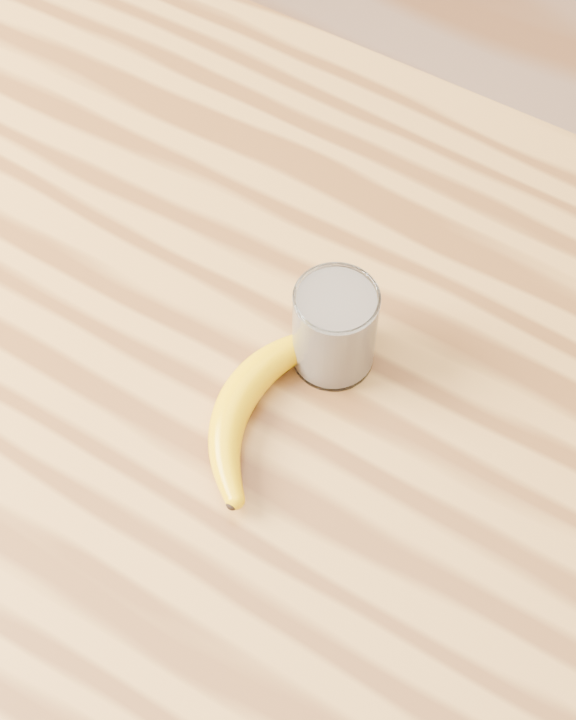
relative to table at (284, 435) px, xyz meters
The scene contains 3 objects.
table is the anchor object (origin of this frame).
smoothie_glass 0.18m from the table, 44.18° to the left, with size 0.07×0.07×0.09m.
banana 0.15m from the table, 103.14° to the right, with size 0.10×0.27×0.03m, color #E8A900, non-canonical shape.
Camera 1 is at (0.25, -0.40, 1.65)m, focal length 50.00 mm.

